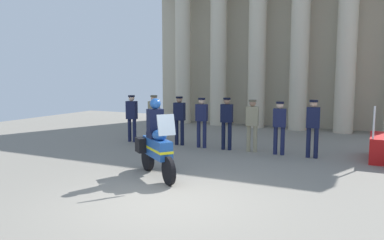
{
  "coord_description": "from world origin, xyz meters",
  "views": [
    {
      "loc": [
        3.56,
        -6.15,
        2.46
      ],
      "look_at": [
        -1.05,
        3.35,
        1.18
      ],
      "focal_mm": 35.08,
      "sensor_mm": 36.0,
      "label": 1
    }
  ],
  "objects_px": {
    "officer_in_row_6": "(279,123)",
    "officer_in_row_7": "(313,124)",
    "officer_in_row_0": "(132,114)",
    "officer_in_row_3": "(202,118)",
    "officer_in_row_1": "(154,115)",
    "officer_in_row_2": "(179,117)",
    "officer_in_row_4": "(227,119)",
    "officer_in_row_5": "(252,121)",
    "motorcycle_with_rider": "(156,144)"
  },
  "relations": [
    {
      "from": "officer_in_row_0",
      "to": "officer_in_row_3",
      "type": "xyz_separation_m",
      "value": [
        2.77,
        0.1,
        -0.01
      ]
    },
    {
      "from": "officer_in_row_6",
      "to": "officer_in_row_5",
      "type": "bearing_deg",
      "value": -9.97
    },
    {
      "from": "officer_in_row_7",
      "to": "motorcycle_with_rider",
      "type": "relative_size",
      "value": 0.91
    },
    {
      "from": "officer_in_row_3",
      "to": "officer_in_row_5",
      "type": "relative_size",
      "value": 1.01
    },
    {
      "from": "officer_in_row_3",
      "to": "officer_in_row_6",
      "type": "xyz_separation_m",
      "value": [
        2.62,
        0.02,
        -0.03
      ]
    },
    {
      "from": "officer_in_row_4",
      "to": "motorcycle_with_rider",
      "type": "xyz_separation_m",
      "value": [
        -0.38,
        -3.8,
        -0.22
      ]
    },
    {
      "from": "officer_in_row_4",
      "to": "officer_in_row_3",
      "type": "bearing_deg",
      "value": -4.13
    },
    {
      "from": "officer_in_row_2",
      "to": "motorcycle_with_rider",
      "type": "relative_size",
      "value": 0.9
    },
    {
      "from": "officer_in_row_0",
      "to": "officer_in_row_6",
      "type": "xyz_separation_m",
      "value": [
        5.38,
        0.12,
        -0.04
      ]
    },
    {
      "from": "officer_in_row_2",
      "to": "officer_in_row_6",
      "type": "xyz_separation_m",
      "value": [
        3.51,
        -0.08,
        -0.04
      ]
    },
    {
      "from": "officer_in_row_2",
      "to": "officer_in_row_6",
      "type": "relative_size",
      "value": 1.04
    },
    {
      "from": "motorcycle_with_rider",
      "to": "officer_in_row_6",
      "type": "bearing_deg",
      "value": 99.53
    },
    {
      "from": "officer_in_row_0",
      "to": "motorcycle_with_rider",
      "type": "bearing_deg",
      "value": 125.76
    },
    {
      "from": "officer_in_row_3",
      "to": "officer_in_row_0",
      "type": "bearing_deg",
      "value": -3.89
    },
    {
      "from": "officer_in_row_2",
      "to": "officer_in_row_3",
      "type": "distance_m",
      "value": 0.9
    },
    {
      "from": "officer_in_row_1",
      "to": "officer_in_row_7",
      "type": "distance_m",
      "value": 5.43
    },
    {
      "from": "officer_in_row_3",
      "to": "officer_in_row_4",
      "type": "relative_size",
      "value": 0.98
    },
    {
      "from": "officer_in_row_4",
      "to": "officer_in_row_5",
      "type": "relative_size",
      "value": 1.03
    },
    {
      "from": "officer_in_row_0",
      "to": "officer_in_row_5",
      "type": "height_order",
      "value": "officer_in_row_0"
    },
    {
      "from": "officer_in_row_2",
      "to": "officer_in_row_0",
      "type": "bearing_deg",
      "value": -0.08
    },
    {
      "from": "officer_in_row_5",
      "to": "officer_in_row_6",
      "type": "bearing_deg",
      "value": 170.03
    },
    {
      "from": "officer_in_row_0",
      "to": "officer_in_row_6",
      "type": "height_order",
      "value": "officer_in_row_0"
    },
    {
      "from": "officer_in_row_6",
      "to": "officer_in_row_3",
      "type": "bearing_deg",
      "value": -5.64
    },
    {
      "from": "officer_in_row_0",
      "to": "officer_in_row_7",
      "type": "xyz_separation_m",
      "value": [
        6.37,
        0.09,
        0.01
      ]
    },
    {
      "from": "officer_in_row_2",
      "to": "motorcycle_with_rider",
      "type": "distance_m",
      "value": 4.11
    },
    {
      "from": "officer_in_row_4",
      "to": "motorcycle_with_rider",
      "type": "height_order",
      "value": "motorcycle_with_rider"
    },
    {
      "from": "officer_in_row_6",
      "to": "officer_in_row_7",
      "type": "height_order",
      "value": "officer_in_row_7"
    },
    {
      "from": "officer_in_row_0",
      "to": "officer_in_row_7",
      "type": "bearing_deg",
      "value": 174.87
    },
    {
      "from": "officer_in_row_7",
      "to": "officer_in_row_5",
      "type": "bearing_deg",
      "value": -8.54
    },
    {
      "from": "officer_in_row_2",
      "to": "officer_in_row_5",
      "type": "bearing_deg",
      "value": 173.68
    },
    {
      "from": "officer_in_row_5",
      "to": "motorcycle_with_rider",
      "type": "bearing_deg",
      "value": 66.32
    },
    {
      "from": "officer_in_row_1",
      "to": "officer_in_row_2",
      "type": "relative_size",
      "value": 1.02
    },
    {
      "from": "officer_in_row_7",
      "to": "officer_in_row_6",
      "type": "bearing_deg",
      "value": -7.26
    },
    {
      "from": "officer_in_row_2",
      "to": "officer_in_row_7",
      "type": "relative_size",
      "value": 0.99
    },
    {
      "from": "officer_in_row_6",
      "to": "officer_in_row_7",
      "type": "xyz_separation_m",
      "value": [
        0.99,
        -0.02,
        0.05
      ]
    },
    {
      "from": "officer_in_row_0",
      "to": "officer_in_row_1",
      "type": "height_order",
      "value": "officer_in_row_1"
    },
    {
      "from": "officer_in_row_5",
      "to": "officer_in_row_4",
      "type": "bearing_deg",
      "value": -2.7
    },
    {
      "from": "motorcycle_with_rider",
      "to": "officer_in_row_3",
      "type": "bearing_deg",
      "value": 136.32
    },
    {
      "from": "officer_in_row_6",
      "to": "officer_in_row_4",
      "type": "bearing_deg",
      "value": -6.41
    },
    {
      "from": "officer_in_row_3",
      "to": "officer_in_row_6",
      "type": "bearing_deg",
      "value": 174.36
    },
    {
      "from": "officer_in_row_5",
      "to": "officer_in_row_6",
      "type": "distance_m",
      "value": 0.88
    },
    {
      "from": "officer_in_row_3",
      "to": "officer_in_row_6",
      "type": "relative_size",
      "value": 1.03
    },
    {
      "from": "officer_in_row_4",
      "to": "officer_in_row_7",
      "type": "bearing_deg",
      "value": 173.28
    },
    {
      "from": "officer_in_row_4",
      "to": "officer_in_row_7",
      "type": "height_order",
      "value": "officer_in_row_7"
    },
    {
      "from": "officer_in_row_1",
      "to": "officer_in_row_6",
      "type": "height_order",
      "value": "officer_in_row_1"
    },
    {
      "from": "officer_in_row_0",
      "to": "motorcycle_with_rider",
      "type": "relative_size",
      "value": 0.9
    },
    {
      "from": "officer_in_row_6",
      "to": "officer_in_row_0",
      "type": "bearing_deg",
      "value": -4.74
    },
    {
      "from": "officer_in_row_2",
      "to": "officer_in_row_4",
      "type": "bearing_deg",
      "value": 171.97
    },
    {
      "from": "officer_in_row_6",
      "to": "officer_in_row_7",
      "type": "distance_m",
      "value": 0.99
    },
    {
      "from": "officer_in_row_1",
      "to": "officer_in_row_2",
      "type": "bearing_deg",
      "value": -175.32
    }
  ]
}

